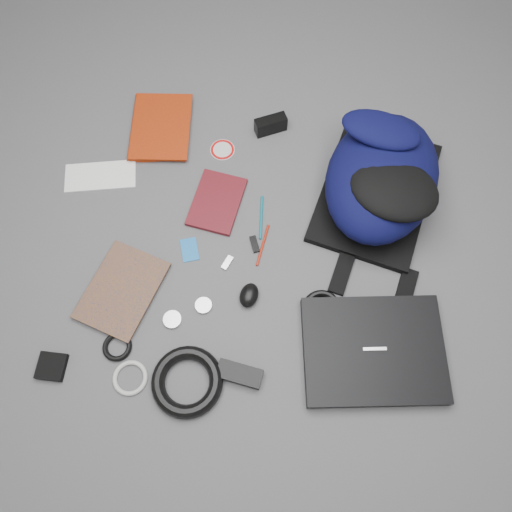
# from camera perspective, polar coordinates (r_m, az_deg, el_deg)

# --- Properties ---
(ground) EXTENTS (4.00, 4.00, 0.00)m
(ground) POSITION_cam_1_polar(r_m,az_deg,el_deg) (1.58, 0.00, -0.27)
(ground) COLOR #4F4F51
(ground) RESTS_ON ground
(backpack) EXTENTS (0.49, 0.61, 0.22)m
(backpack) POSITION_cam_1_polar(r_m,az_deg,el_deg) (1.63, 14.19, 8.75)
(backpack) COLOR black
(backpack) RESTS_ON ground
(laptop) EXTENTS (0.44, 0.36, 0.04)m
(laptop) POSITION_cam_1_polar(r_m,az_deg,el_deg) (1.51, 13.26, -10.44)
(laptop) COLOR black
(laptop) RESTS_ON ground
(textbook_red) EXTENTS (0.23, 0.29, 0.03)m
(textbook_red) POSITION_cam_1_polar(r_m,az_deg,el_deg) (1.86, -14.06, 14.12)
(textbook_red) COLOR maroon
(textbook_red) RESTS_ON ground
(comic_book) EXTENTS (0.28, 0.32, 0.02)m
(comic_book) POSITION_cam_1_polar(r_m,az_deg,el_deg) (1.63, -18.04, -2.42)
(comic_book) COLOR #B3660C
(comic_book) RESTS_ON ground
(envelope) EXTENTS (0.25, 0.15, 0.00)m
(envelope) POSITION_cam_1_polar(r_m,az_deg,el_deg) (1.79, -17.36, 8.74)
(envelope) COLOR white
(envelope) RESTS_ON ground
(dvd_case) EXTENTS (0.19, 0.24, 0.02)m
(dvd_case) POSITION_cam_1_polar(r_m,az_deg,el_deg) (1.66, -4.51, 6.17)
(dvd_case) COLOR #470D12
(dvd_case) RESTS_ON ground
(compact_camera) EXTENTS (0.12, 0.08, 0.06)m
(compact_camera) POSITION_cam_1_polar(r_m,az_deg,el_deg) (1.80, 1.68, 14.76)
(compact_camera) COLOR black
(compact_camera) RESTS_ON ground
(sticker_disc) EXTENTS (0.11, 0.11, 0.00)m
(sticker_disc) POSITION_cam_1_polar(r_m,az_deg,el_deg) (1.77, -3.86, 12.02)
(sticker_disc) COLOR silver
(sticker_disc) RESTS_ON ground
(pen_teal) EXTENTS (0.02, 0.15, 0.01)m
(pen_teal) POSITION_cam_1_polar(r_m,az_deg,el_deg) (1.63, 0.61, 4.43)
(pen_teal) COLOR #0D6776
(pen_teal) RESTS_ON ground
(pen_red) EXTENTS (0.03, 0.15, 0.01)m
(pen_red) POSITION_cam_1_polar(r_m,az_deg,el_deg) (1.59, 0.77, 1.25)
(pen_red) COLOR #A81F0C
(pen_red) RESTS_ON ground
(id_badge) EXTENTS (0.07, 0.09, 0.00)m
(id_badge) POSITION_cam_1_polar(r_m,az_deg,el_deg) (1.60, -7.60, 0.72)
(id_badge) COLOR blue
(id_badge) RESTS_ON ground
(usb_black) EXTENTS (0.04, 0.06, 0.01)m
(usb_black) POSITION_cam_1_polar(r_m,az_deg,el_deg) (1.59, -0.16, 1.37)
(usb_black) COLOR black
(usb_black) RESTS_ON ground
(usb_silver) EXTENTS (0.04, 0.05, 0.01)m
(usb_silver) POSITION_cam_1_polar(r_m,az_deg,el_deg) (1.57, -3.30, -0.78)
(usb_silver) COLOR silver
(usb_silver) RESTS_ON ground
(mouse) EXTENTS (0.07, 0.09, 0.04)m
(mouse) POSITION_cam_1_polar(r_m,az_deg,el_deg) (1.52, -0.80, -4.50)
(mouse) COLOR black
(mouse) RESTS_ON ground
(headphone_left) EXTENTS (0.06, 0.06, 0.01)m
(headphone_left) POSITION_cam_1_polar(r_m,az_deg,el_deg) (1.53, -9.53, -7.18)
(headphone_left) COLOR #B2B3B5
(headphone_left) RESTS_ON ground
(headphone_right) EXTENTS (0.06, 0.06, 0.01)m
(headphone_right) POSITION_cam_1_polar(r_m,az_deg,el_deg) (1.53, -6.02, -5.65)
(headphone_right) COLOR #B2B1B4
(headphone_right) RESTS_ON ground
(cable_coil) EXTENTS (0.13, 0.13, 0.02)m
(cable_coil) POSITION_cam_1_polar(r_m,az_deg,el_deg) (1.53, 7.55, -5.98)
(cable_coil) COLOR black
(cable_coil) RESTS_ON ground
(power_brick) EXTENTS (0.14, 0.08, 0.03)m
(power_brick) POSITION_cam_1_polar(r_m,az_deg,el_deg) (1.47, -1.89, -13.32)
(power_brick) COLOR black
(power_brick) RESTS_ON ground
(power_cord_coil) EXTENTS (0.22, 0.22, 0.04)m
(power_cord_coil) POSITION_cam_1_polar(r_m,az_deg,el_deg) (1.47, -7.88, -14.03)
(power_cord_coil) COLOR black
(power_cord_coil) RESTS_ON ground
(pouch) EXTENTS (0.08, 0.08, 0.02)m
(pouch) POSITION_cam_1_polar(r_m,az_deg,el_deg) (1.59, -22.32, -11.60)
(pouch) COLOR black
(pouch) RESTS_ON ground
(earbud_coil) EXTENTS (0.10, 0.10, 0.02)m
(earbud_coil) POSITION_cam_1_polar(r_m,az_deg,el_deg) (1.55, -15.57, -9.96)
(earbud_coil) COLOR black
(earbud_coil) RESTS_ON ground
(white_cable_coil) EXTENTS (0.13, 0.13, 0.01)m
(white_cable_coil) POSITION_cam_1_polar(r_m,az_deg,el_deg) (1.52, -14.19, -13.35)
(white_cable_coil) COLOR beige
(white_cable_coil) RESTS_ON ground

